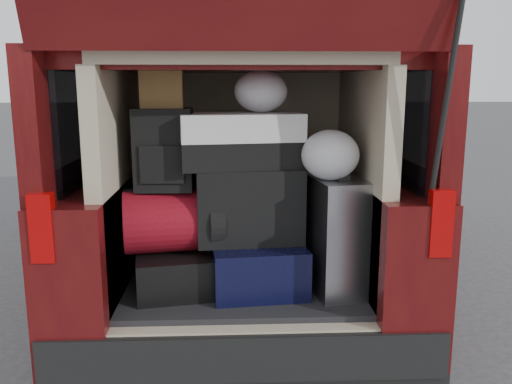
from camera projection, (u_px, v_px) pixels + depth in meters
minivan at (238, 169)px, 4.50m from camera, size 1.90×5.35×2.77m
load_floor at (243, 324)px, 3.08m from camera, size 1.24×1.05×0.55m
black_hardshell at (173, 268)px, 2.88m from camera, size 0.46×0.58×0.21m
navy_hardshell at (256, 262)px, 2.91m from camera, size 0.53×0.63×0.25m
silver_roller at (336, 235)px, 2.80m from camera, size 0.31×0.44×0.60m
red_duffel at (173, 220)px, 2.81m from camera, size 0.55×0.40×0.33m
black_soft_case at (249, 204)px, 2.84m from camera, size 0.57×0.37×0.39m
backpack at (164, 150)px, 2.73m from camera, size 0.29×0.18×0.41m
twotone_duffel at (240, 140)px, 2.77m from camera, size 0.65×0.40×0.28m
grocery_sack_lower at (162, 89)px, 2.72m from camera, size 0.21×0.18×0.19m
plastic_bag_center at (261, 91)px, 2.76m from camera, size 0.31×0.30×0.22m
plastic_bag_right at (330, 155)px, 2.67m from camera, size 0.31×0.30×0.25m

